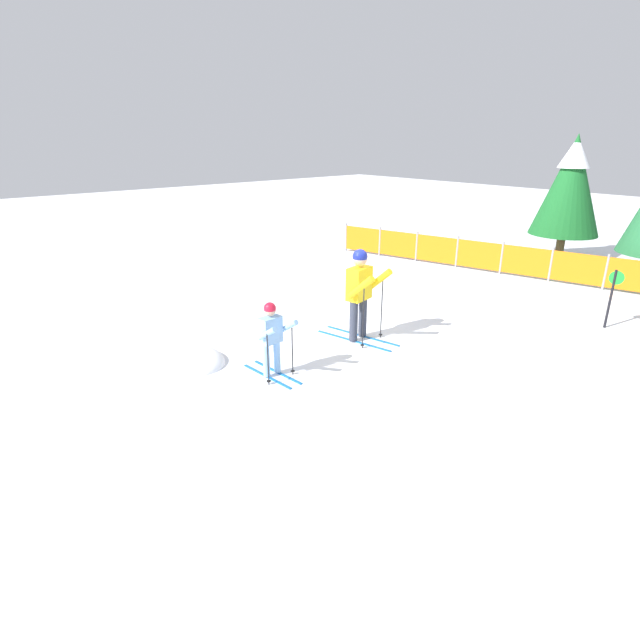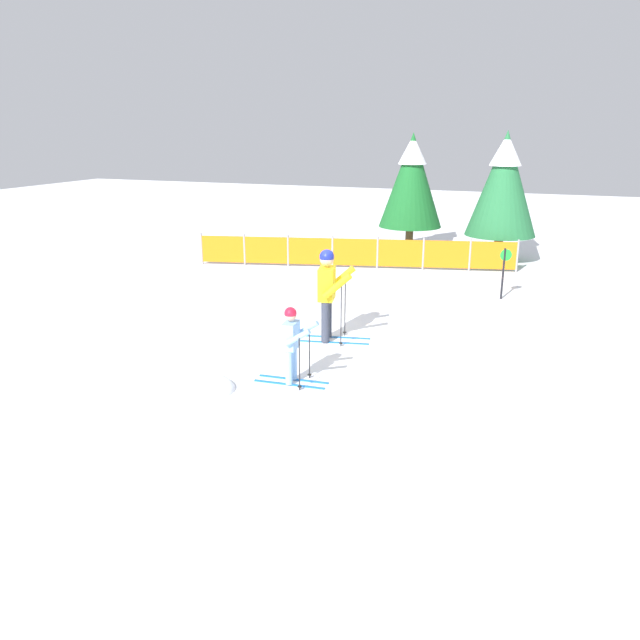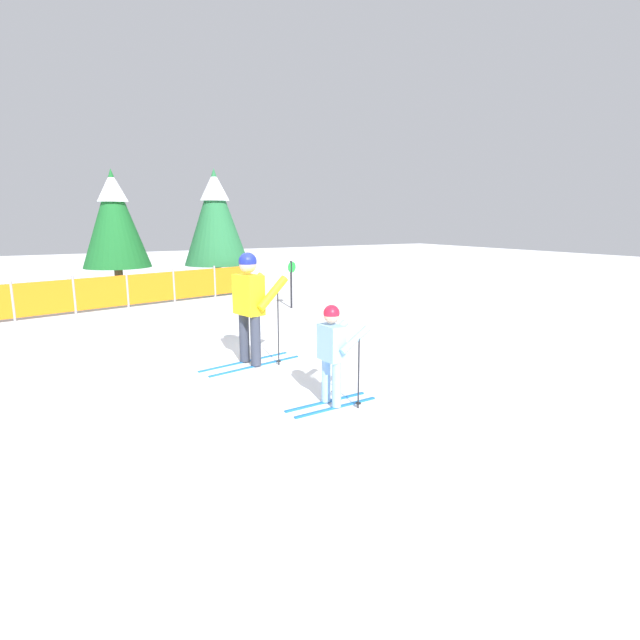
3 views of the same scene
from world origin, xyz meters
name	(u,v)px [view 2 (image 2 of 3)]	position (x,y,z in m)	size (l,w,h in m)	color
ground_plane	(319,335)	(0.00, 0.00, 0.00)	(60.00, 60.00, 0.00)	white
skier_adult	(328,287)	(0.26, -0.20, 1.06)	(1.71, 0.84, 1.77)	#1966B2
skier_child	(292,339)	(0.44, -2.37, 0.74)	(1.20, 0.58, 1.26)	#1966B2
safety_fence	(355,252)	(-1.19, 6.10, 0.46)	(8.94, 2.20, 0.93)	gray
conifer_far	(504,182)	(2.61, 8.46, 2.38)	(2.07, 2.07, 3.85)	#4C3823
conifer_near	(412,179)	(-0.31, 9.30, 2.33)	(2.03, 2.03, 3.77)	#4C3823
trail_marker	(504,267)	(3.12, 4.09, 0.76)	(0.27, 0.13, 1.22)	black
snow_mound	(198,389)	(-0.86, -3.13, 0.00)	(1.20, 1.02, 0.48)	white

